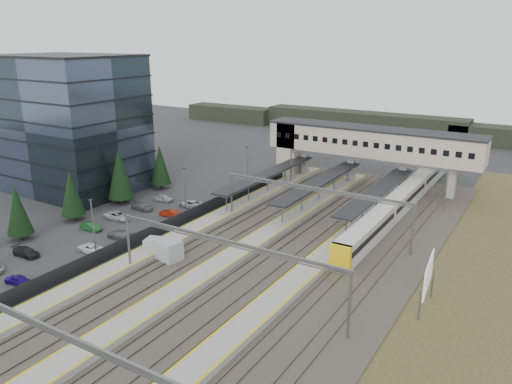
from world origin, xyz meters
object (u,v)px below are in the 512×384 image
Objects in this scene: footbridge at (357,143)px; train at (403,199)px; relay_cabin_far at (156,247)px; office_building at (70,123)px; billboard at (428,276)px; relay_cabin_near at (169,250)px.

train is (12.30, -10.55, -6.07)m from footbridge.
office_building is at bearing 155.81° from relay_cabin_far.
billboard is at bearing -8.87° from office_building.
office_building is at bearing 156.92° from relay_cabin_near.
relay_cabin_far is (-2.41, 0.25, -0.20)m from relay_cabin_near.
relay_cabin_near is (36.11, -15.39, -10.83)m from office_building.
office_building reaches higher than footbridge.
train is (19.89, 34.84, 0.50)m from relay_cabin_near.
relay_cabin_far is 0.07× the size of footbridge.
train is 8.50× the size of billboard.
train is (56.00, 19.45, -10.33)m from office_building.
billboard is (33.13, 4.71, 2.59)m from relay_cabin_far.
relay_cabin_far is 0.47× the size of billboard.
billboard is (30.72, 4.96, 2.39)m from relay_cabin_near.
footbridge reaches higher than billboard.
billboard is at bearing -60.23° from footbridge.
relay_cabin_far is (33.70, -15.13, -11.03)m from office_building.
footbridge is at bearing 77.50° from relay_cabin_far.
billboard is (23.12, -40.43, -4.18)m from footbridge.
train is at bearing 57.18° from relay_cabin_far.
office_building reaches higher than relay_cabin_far.
relay_cabin_far is at bearing 174.05° from relay_cabin_near.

